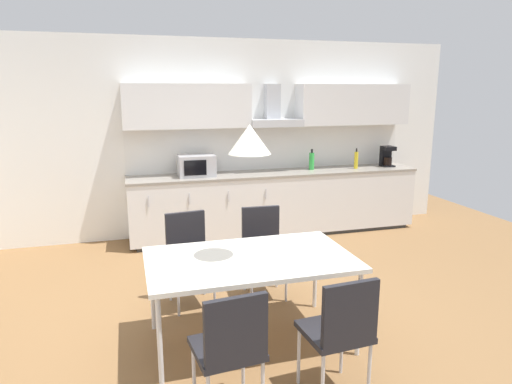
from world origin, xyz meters
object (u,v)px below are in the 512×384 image
Objects in this scene: bottle_green at (312,161)px; chair_far_left at (188,249)px; pendant_lamp at (250,139)px; coffee_maker at (387,156)px; chair_near_right at (341,326)px; bottle_yellow at (356,160)px; chair_far_right at (263,242)px; microwave at (196,166)px; chair_near_left at (231,343)px; dining_table at (250,262)px.

chair_far_left is (-2.03, -1.87, -0.48)m from bottle_green.
pendant_lamp is (-1.66, -2.73, 0.63)m from bottle_green.
coffee_maker is at bearing 29.80° from chair_far_left.
bottle_green is at bearing 70.20° from chair_near_right.
bottle_yellow is 0.34× the size of chair_far_right.
bottle_yellow is at bearing 48.73° from pendant_lamp.
chair_far_right is (0.37, -1.82, -0.50)m from microwave.
bottle_yellow reaches higher than chair_near_right.
pendant_lamp is at bearing -136.56° from coffee_maker.
bottle_green is 3.85m from chair_near_right.
chair_near_right is at bearing -66.80° from pendant_lamp.
coffee_maker is 0.94× the size of pendant_lamp.
chair_far_left is at bearing -101.41° from microwave.
chair_far_left is (-0.74, 1.72, 0.00)m from chair_near_right.
bottle_green reaches higher than chair_far_left.
pendant_lamp reaches higher than chair_far_left.
microwave is 3.59m from chair_near_left.
chair_far_left is at bearing 90.61° from chair_near_left.
chair_far_right is 1.45m from pendant_lamp.
chair_far_left is at bearing 113.39° from dining_table.
microwave is 1.93m from chair_far_left.
bottle_green is at bearing 58.72° from pendant_lamp.
bottle_green is 0.92× the size of pendant_lamp.
bottle_green is 0.34× the size of chair_near_right.
microwave is 0.55× the size of chair_near_right.
microwave is 1.63× the size of bottle_yellow.
chair_near_right is at bearing -84.03° from microwave.
chair_far_left is (-0.37, -1.82, -0.50)m from microwave.
coffee_maker is (2.86, 0.03, 0.01)m from microwave.
bottle_yellow is at bearing 52.65° from chair_near_left.
microwave reaches higher than chair_far_left.
pendant_lamp reaches higher than chair_near_left.
pendant_lamp reaches higher than microwave.
chair_far_left is 1.46m from pendant_lamp.
dining_table is at bearing -131.27° from bottle_yellow.
bottle_green is (-1.20, 0.02, -0.02)m from coffee_maker.
bottle_green reaches higher than dining_table.
dining_table is (0.00, -2.68, -0.35)m from microwave.
pendant_lamp reaches higher than bottle_green.
dining_table is 0.95m from chair_near_right.
chair_near_right is at bearing -109.80° from bottle_green.
chair_far_left is at bearing -179.96° from chair_far_right.
bottle_green is 0.18× the size of dining_table.
chair_near_left is at bearing -112.72° from chair_far_right.
microwave is at bearing 90.06° from pendant_lamp.
bottle_yellow is 0.34× the size of chair_far_left.
bottle_yellow is 0.34× the size of chair_near_left.
microwave is at bearing -179.47° from coffee_maker.
dining_table is 1.85× the size of chair_far_right.
chair_near_right is (-1.95, -3.50, -0.48)m from bottle_yellow.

